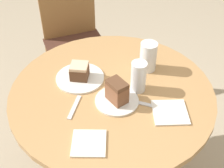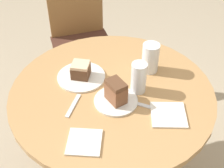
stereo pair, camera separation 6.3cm
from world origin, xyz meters
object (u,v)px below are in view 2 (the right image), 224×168
at_px(cake_slice_far, 81,70).
at_px(glass_lemonade, 150,59).
at_px(plate_far, 81,77).
at_px(cake_slice_near, 116,92).
at_px(glass_water, 139,79).
at_px(chair, 82,42).
at_px(plate_near, 115,101).

bearing_deg(cake_slice_far, glass_lemonade, -2.95).
xyz_separation_m(cake_slice_far, glass_lemonade, (0.34, -0.02, 0.02)).
relative_size(plate_far, glass_lemonade, 1.56).
bearing_deg(plate_far, cake_slice_far, 63.43).
xyz_separation_m(cake_slice_near, glass_water, (0.12, 0.05, 0.01)).
distance_m(cake_slice_far, glass_lemonade, 0.34).
relative_size(chair, cake_slice_near, 8.17).
bearing_deg(cake_slice_far, plate_far, -116.57).
xyz_separation_m(plate_near, plate_far, (-0.12, 0.20, 0.00)).
bearing_deg(plate_near, cake_slice_far, 121.15).
relative_size(plate_far, cake_slice_far, 2.18).
distance_m(plate_near, cake_slice_far, 0.24).
distance_m(plate_far, cake_slice_far, 0.04).
xyz_separation_m(plate_near, cake_slice_far, (-0.12, 0.20, 0.04)).
height_order(cake_slice_far, glass_water, glass_water).
bearing_deg(glass_water, cake_slice_far, 148.01).
height_order(plate_near, cake_slice_near, cake_slice_near).
bearing_deg(glass_lemonade, cake_slice_far, 177.05).
distance_m(plate_near, plate_far, 0.24).
height_order(plate_near, cake_slice_far, cake_slice_far).
height_order(plate_far, cake_slice_far, cake_slice_far).
height_order(plate_near, plate_far, same).
bearing_deg(plate_near, glass_lemonade, 40.22).
xyz_separation_m(glass_lemonade, glass_water, (-0.10, -0.13, -0.00)).
bearing_deg(glass_water, chair, 99.90).
bearing_deg(cake_slice_near, plate_near, 0.00).
relative_size(chair, plate_near, 4.52).
bearing_deg(plate_near, chair, 91.78).
bearing_deg(cake_slice_near, glass_water, 23.39).
xyz_separation_m(chair, glass_lemonade, (0.25, -0.71, 0.32)).
xyz_separation_m(chair, glass_water, (0.15, -0.85, 0.32)).
bearing_deg(glass_lemonade, plate_near, -139.78).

